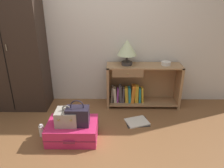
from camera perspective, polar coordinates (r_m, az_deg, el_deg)
ground_plane at (r=2.75m, az=-5.58°, el=-17.67°), size 9.00×9.00×0.00m
back_wall at (r=3.61m, az=-3.98°, el=15.26°), size 6.40×0.10×2.60m
wardrobe at (r=3.70m, az=-24.66°, el=9.35°), size 0.99×0.47×2.08m
bookshelf at (r=3.66m, az=6.99°, el=-0.45°), size 1.18×0.35×0.70m
table_lamp at (r=3.44m, az=3.88°, el=9.08°), size 0.30×0.30×0.40m
bowl at (r=3.59m, az=13.64°, el=5.17°), size 0.15×0.15×0.06m
suitcase_large at (r=2.97m, az=-10.03°, el=-11.62°), size 0.64×0.49×0.23m
train_case at (r=2.85m, az=-11.46°, el=-8.28°), size 0.27×0.25×0.26m
handbag at (r=2.81m, az=-8.76°, el=-8.06°), size 0.28×0.17×0.34m
bottle at (r=3.13m, az=-17.53°, el=-11.31°), size 0.07×0.07×0.17m
open_book_on_floor at (r=3.32m, az=6.42°, el=-9.59°), size 0.38×0.34×0.02m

